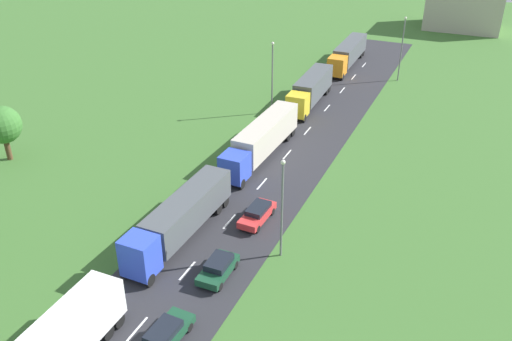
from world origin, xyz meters
TOP-DOWN VIEW (x-y plane):
  - road at (0.00, 24.50)m, footprint 10.00×140.00m
  - lane_marking_centre at (0.00, 20.64)m, footprint 0.16×120.23m
  - truck_second at (-2.63, 27.33)m, footprint 2.70×13.44m
  - truck_third at (-2.36, 43.73)m, footprint 2.80×14.86m
  - truck_fourth at (-2.50, 60.16)m, footprint 2.84×12.75m
  - truck_fifth at (-2.40, 77.96)m, footprint 2.71×14.95m
  - car_second at (2.41, 16.78)m, footprint 2.02×4.48m
  - car_third at (2.46, 24.16)m, footprint 1.91×4.05m
  - car_fourth at (2.17, 32.18)m, footprint 1.91×4.53m
  - lamppost_second at (5.83, 28.49)m, footprint 0.36×0.36m
  - lamppost_third at (-6.07, 55.56)m, footprint 0.36×0.36m
  - lamppost_fourth at (6.27, 74.33)m, footprint 0.36×0.36m
  - tree_birch at (-26.79, 32.34)m, footprint 3.96×3.96m
  - distant_building at (11.81, 110.23)m, footprint 13.94×10.29m

SIDE VIEW (x-z plane):
  - road at x=0.00m, z-range 0.00..0.06m
  - lane_marking_centre at x=0.00m, z-range 0.06..0.07m
  - car_second at x=2.41m, z-range 0.10..1.50m
  - car_fourth at x=2.17m, z-range 0.11..1.51m
  - car_third at x=2.46m, z-range 0.10..1.53m
  - truck_fifth at x=-2.40m, z-range 0.34..3.81m
  - truck_second at x=-2.63m, z-range 0.31..3.85m
  - truck_fourth at x=-2.50m, z-range 0.32..4.00m
  - truck_third at x=-2.36m, z-range 0.32..4.04m
  - tree_birch at x=-26.79m, z-range 0.98..6.96m
  - distant_building at x=11.81m, z-range 0.00..8.83m
  - lamppost_second at x=5.83m, z-range 0.48..9.09m
  - lamppost_third at x=-6.07m, z-range 0.49..9.61m
  - lamppost_fourth at x=6.27m, z-range 0.49..9.76m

